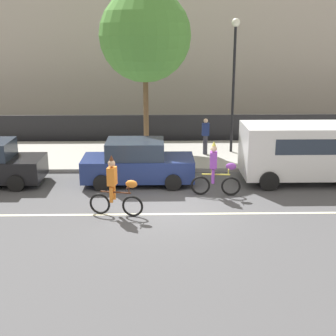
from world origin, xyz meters
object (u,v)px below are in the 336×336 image
at_px(parade_cyclist_purple, 216,172).
at_px(street_lamp_post, 234,67).
at_px(parade_cyclist_orange, 116,189).
at_px(parked_van_white, 312,149).
at_px(parked_car_navy, 137,163).
at_px(pedestrian_onlooker, 205,135).

xyz_separation_m(parade_cyclist_purple, street_lamp_post, (1.36, 5.52, 3.15)).
bearing_deg(parade_cyclist_orange, parked_van_white, 24.88).
bearing_deg(street_lamp_post, parked_car_navy, -135.00).
bearing_deg(pedestrian_onlooker, parade_cyclist_orange, -116.41).
xyz_separation_m(parade_cyclist_purple, pedestrian_onlooker, (0.12, 5.08, 0.17)).
bearing_deg(parked_van_white, pedestrian_onlooker, 134.96).
height_order(parade_cyclist_orange, parade_cyclist_purple, same).
height_order(parade_cyclist_orange, street_lamp_post, street_lamp_post).
relative_size(parked_car_navy, pedestrian_onlooker, 2.53).
bearing_deg(street_lamp_post, parade_cyclist_orange, -122.46).
xyz_separation_m(parade_cyclist_purple, parked_van_white, (3.73, 1.47, 0.44)).
xyz_separation_m(parade_cyclist_orange, parked_van_white, (7.01, 3.25, 0.44)).
xyz_separation_m(parade_cyclist_orange, parade_cyclist_purple, (3.29, 1.79, 0.00)).
height_order(parked_car_navy, pedestrian_onlooker, pedestrian_onlooker).
xyz_separation_m(street_lamp_post, pedestrian_onlooker, (-1.24, -0.44, -2.97)).
bearing_deg(street_lamp_post, parade_cyclist_purple, -103.82).
distance_m(parade_cyclist_orange, parked_car_navy, 3.22).
distance_m(parade_cyclist_orange, parade_cyclist_purple, 3.74).
bearing_deg(parked_van_white, street_lamp_post, 120.33).
bearing_deg(parade_cyclist_purple, parked_car_navy, 153.21).
distance_m(parade_cyclist_purple, pedestrian_onlooker, 5.08).
bearing_deg(street_lamp_post, pedestrian_onlooker, -160.44).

